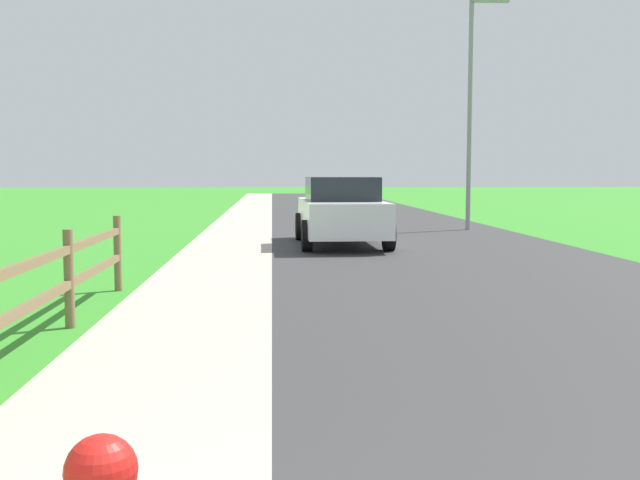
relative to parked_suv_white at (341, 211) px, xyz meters
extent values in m
plane|color=#378D29|center=(-1.64, 8.37, -0.80)|extent=(120.00, 120.00, 0.00)
cube|color=#353535|center=(1.86, 10.37, -0.80)|extent=(7.00, 66.00, 0.01)
cube|color=#BAAD9A|center=(-4.64, 10.37, -0.80)|extent=(6.00, 66.00, 0.01)
cube|color=#378D29|center=(-6.14, 10.37, -0.80)|extent=(5.00, 66.00, 0.00)
sphere|color=red|center=(-2.16, -15.35, 0.00)|extent=(0.23, 0.23, 0.23)
cube|color=#A91511|center=(-2.16, -15.35, 0.07)|extent=(0.04, 0.04, 0.04)
cylinder|color=brown|center=(-3.86, -9.30, -0.25)|extent=(0.11, 0.11, 1.10)
cylinder|color=brown|center=(-3.86, -6.68, -0.25)|extent=(0.11, 0.11, 1.10)
cube|color=white|center=(0.00, 0.02, -0.12)|extent=(1.87, 4.53, 0.77)
cube|color=#1E232B|center=(0.00, -0.07, 0.54)|extent=(1.61, 2.08, 0.55)
cylinder|color=black|center=(-0.92, 1.40, -0.46)|extent=(0.23, 0.70, 0.69)
cylinder|color=black|center=(0.88, 1.43, -0.46)|extent=(0.23, 0.70, 0.69)
cylinder|color=black|center=(-0.88, -1.39, -0.46)|extent=(0.23, 0.70, 0.69)
cylinder|color=black|center=(0.92, -1.36, -0.46)|extent=(0.23, 0.70, 0.69)
cylinder|color=gray|center=(4.22, 4.48, 2.64)|extent=(0.14, 0.14, 6.89)
cube|color=#999999|center=(4.77, 4.48, 5.94)|extent=(1.10, 0.20, 0.14)
camera|label=1|loc=(-1.63, -17.65, 0.92)|focal=42.24mm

